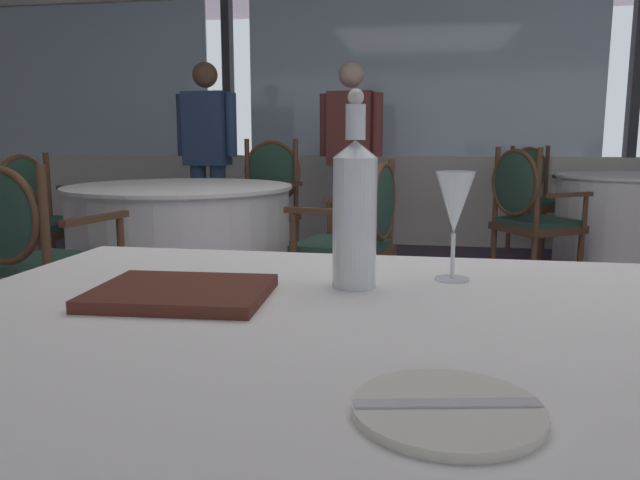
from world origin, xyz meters
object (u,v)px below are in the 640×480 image
Objects in this scene: water_bottle at (355,209)px; dining_chair_1_0 at (265,197)px; side_plate at (447,409)px; dining_chair_0_1 at (537,191)px; wine_glass at (455,205)px; dining_chair_0_2 at (528,209)px; dining_chair_1_3 at (357,234)px; dining_chair_1_1 at (40,213)px; diner_person_0 at (351,150)px; menu_book at (182,292)px; diner_person_1 at (207,150)px; dining_chair_1_2 at (33,253)px.

water_bottle is 3.43m from dining_chair_1_0.
dining_chair_0_1 is (0.93, 5.05, -0.20)m from side_plate.
side_plate is 5.14m from dining_chair_0_1.
water_bottle is 1.70× the size of wine_glass.
dining_chair_1_0 is at bearing 145.35° from dining_chair_0_2.
side_plate is at bearing -43.68° from dining_chair_0_1.
water_bottle reaches higher than dining_chair_1_3.
dining_chair_1_3 is at bearing -0.00° from dining_chair_1_1.
water_bottle is 0.21× the size of diner_person_0.
dining_chair_1_0 is at bearing 45.33° from dining_chair_1_1.
menu_book is 3.48m from dining_chair_1_0.
dining_chair_0_2 is (0.65, 3.70, -0.21)m from side_plate.
dining_chair_0_2 is (-0.28, -1.35, -0.01)m from dining_chair_0_1.
dining_chair_0_2 reaches higher than wine_glass.
wine_glass is at bearing 32.57° from dining_chair_1_0.
menu_book is at bearing -49.29° from dining_chair_0_1.
diner_person_1 reaches higher than dining_chair_1_3.
dining_chair_1_2 is 2.68m from diner_person_1.
dining_chair_1_2 is at bearing 134.22° from side_plate.
side_plate is 0.11× the size of diner_person_1.
diner_person_1 is (-1.41, 3.94, 0.16)m from menu_book.
menu_book reaches higher than side_plate.
dining_chair_1_2 is (-2.55, -3.39, -0.01)m from dining_chair_0_1.
water_bottle is at bearing -164.37° from diner_person_0.
dining_chair_0_1 is at bearing 43.98° from dining_chair_1_1.
dining_chair_0_1 is at bearing 44.87° from dining_chair_0_2.
dining_chair_1_0 is (-1.22, 3.17, -0.30)m from wine_glass.
dining_chair_1_1 reaches higher than dining_chair_1_3.
water_bottle reaches higher than wine_glass.
dining_chair_1_3 is 0.56× the size of diner_person_1.
diner_person_0 is at bearing 52.44° from dining_chair_1_1.
side_plate is 0.66× the size of menu_book.
diner_person_0 is at bearing 97.26° from water_bottle.
dining_chair_1_3 is 2.03m from diner_person_0.
wine_glass reaches higher than dining_chair_1_1.
dining_chair_0_2 is 3.05m from dining_chair_1_2.
side_plate is 2.33m from dining_chair_1_2.
dining_chair_1_2 is (-1.62, 1.66, -0.21)m from side_plate.
diner_person_1 is at bearing 106.61° from menu_book.
dining_chair_0_1 reaches higher than side_plate.
dining_chair_1_0 reaches higher than dining_chair_1_1.
dining_chair_0_2 is (0.80, 3.21, -0.34)m from water_bottle.
dining_chair_1_0 is (-2.12, -1.30, 0.03)m from dining_chair_0_1.
water_bottle reaches higher than dining_chair_0_2.
side_plate is 0.91× the size of wine_glass.
dining_chair_0_1 is at bearing 133.17° from dining_chair_1_0.
dining_chair_1_1 is at bearing -44.67° from dining_chair_1_0.
dining_chair_1_0 is at bearing -0.00° from dining_chair_1_2.
dining_chair_0_1 is 2.49m from dining_chair_1_0.
dining_chair_0_1 is at bearing -25.36° from dining_chair_1_2.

